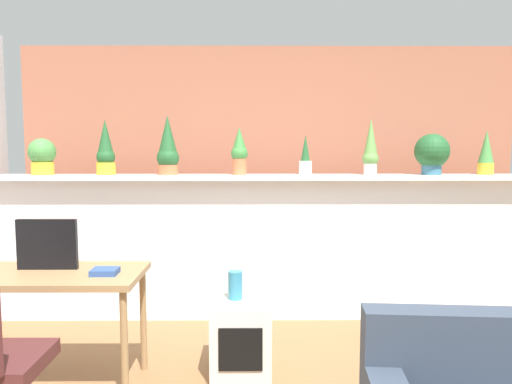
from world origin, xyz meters
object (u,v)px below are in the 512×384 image
(potted_plant_5, at_px, (371,149))
(potted_plant_0, at_px, (42,156))
(vase_on_shelf, at_px, (235,285))
(book_on_desk, at_px, (105,272))
(potted_plant_6, at_px, (432,153))
(potted_plant_7, at_px, (486,153))
(potted_plant_4, at_px, (305,158))
(desk, at_px, (54,286))
(tv_monitor, at_px, (47,244))
(side_cube_shelf, at_px, (241,338))
(potted_plant_3, at_px, (239,151))
(potted_plant_2, at_px, (168,149))
(potted_plant_1, at_px, (106,151))

(potted_plant_5, bearing_deg, potted_plant_0, 179.26)
(potted_plant_0, relative_size, vase_on_shelf, 1.64)
(vase_on_shelf, bearing_deg, book_on_desk, -159.58)
(potted_plant_6, xyz_separation_m, book_on_desk, (-2.47, -1.30, -0.71))
(potted_plant_6, height_order, book_on_desk, potted_plant_6)
(potted_plant_6, bearing_deg, potted_plant_7, 2.60)
(potted_plant_4, relative_size, book_on_desk, 2.20)
(potted_plant_4, height_order, desk, potted_plant_4)
(potted_plant_6, distance_m, tv_monitor, 3.15)
(potted_plant_4, height_order, book_on_desk, potted_plant_4)
(side_cube_shelf, bearing_deg, potted_plant_3, 91.97)
(potted_plant_5, bearing_deg, potted_plant_7, 3.08)
(potted_plant_6, relative_size, book_on_desk, 2.27)
(potted_plant_0, height_order, potted_plant_2, potted_plant_2)
(potted_plant_0, bearing_deg, side_cube_shelf, -31.46)
(potted_plant_0, relative_size, potted_plant_2, 0.62)
(potted_plant_3, relative_size, vase_on_shelf, 2.14)
(potted_plant_0, xyz_separation_m, desk, (0.57, -1.25, -0.79))
(desk, distance_m, side_cube_shelf, 1.26)
(potted_plant_7, xyz_separation_m, tv_monitor, (-3.35, -1.19, -0.56))
(vase_on_shelf, bearing_deg, potted_plant_6, 30.96)
(potted_plant_5, xyz_separation_m, side_cube_shelf, (-1.09, -1.03, -1.26))
(desk, bearing_deg, potted_plant_0, 114.54)
(potted_plant_1, distance_m, tv_monitor, 1.31)
(potted_plant_0, height_order, potted_plant_4, potted_plant_4)
(potted_plant_3, bearing_deg, side_cube_shelf, -88.03)
(potted_plant_2, relative_size, book_on_desk, 3.24)
(potted_plant_6, xyz_separation_m, desk, (-2.81, -1.25, -0.81))
(vase_on_shelf, bearing_deg, potted_plant_1, 138.80)
(vase_on_shelf, bearing_deg, side_cube_shelf, -54.64)
(potted_plant_5, bearing_deg, potted_plant_3, 178.43)
(vase_on_shelf, relative_size, book_on_desk, 1.22)
(potted_plant_4, height_order, side_cube_shelf, potted_plant_4)
(potted_plant_2, distance_m, potted_plant_5, 1.75)
(desk, bearing_deg, side_cube_shelf, 8.95)
(potted_plant_1, relative_size, potted_plant_4, 1.38)
(vase_on_shelf, distance_m, book_on_desk, 0.86)
(potted_plant_3, distance_m, side_cube_shelf, 1.63)
(potted_plant_4, height_order, potted_plant_5, potted_plant_5)
(potted_plant_2, height_order, tv_monitor, potted_plant_2)
(potted_plant_7, bearing_deg, desk, -158.91)
(potted_plant_7, distance_m, book_on_desk, 3.31)
(potted_plant_3, xyz_separation_m, potted_plant_7, (2.15, 0.02, -0.01))
(book_on_desk, bearing_deg, tv_monitor, 161.75)
(potted_plant_4, distance_m, desk, 2.26)
(potted_plant_3, xyz_separation_m, potted_plant_6, (1.67, 0.00, -0.01))
(potted_plant_5, bearing_deg, side_cube_shelf, -136.73)
(potted_plant_0, distance_m, potted_plant_2, 1.09)
(potted_plant_2, height_order, potted_plant_7, potted_plant_2)
(potted_plant_2, distance_m, book_on_desk, 1.50)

